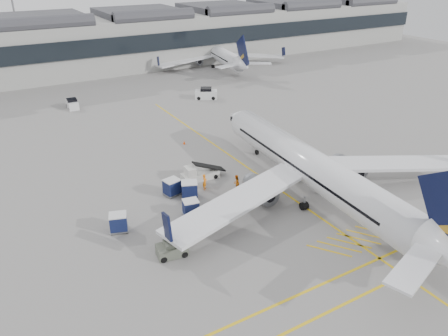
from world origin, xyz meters
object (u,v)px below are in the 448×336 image
airliner_main (316,170)px  ramp_agent_a (205,182)px  ramp_agent_b (236,182)px  baggage_cart_a (191,207)px  belt_loader (199,174)px  pushback_tug (172,249)px

airliner_main → ramp_agent_a: size_ratio=21.63×
ramp_agent_b → ramp_agent_a: bearing=-52.6°
airliner_main → ramp_agent_a: 12.04m
baggage_cart_a → ramp_agent_b: 7.11m
airliner_main → belt_loader: bearing=136.1°
ramp_agent_b → pushback_tug: size_ratio=0.63×
ramp_agent_a → airliner_main: bearing=-84.4°
airliner_main → belt_loader: size_ratio=7.50×
ramp_agent_b → baggage_cart_a: bearing=-3.4°
baggage_cart_a → airliner_main: bearing=-2.7°
pushback_tug → airliner_main: bearing=13.7°
belt_loader → ramp_agent_a: size_ratio=2.88×
ramp_agent_a → pushback_tug: (-8.03, -9.04, -0.28)m
airliner_main → belt_loader: 13.35m
baggage_cart_a → belt_loader: bearing=67.5°
airliner_main → pushback_tug: size_ratio=14.46×
airliner_main → ramp_agent_b: airliner_main is taller
ramp_agent_a → ramp_agent_b: ramp_agent_a is taller
baggage_cart_a → ramp_agent_b: ramp_agent_b is taller
ramp_agent_a → ramp_agent_b: size_ratio=1.06×
ramp_agent_b → belt_loader: bearing=-83.8°
belt_loader → ramp_agent_b: 4.92m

